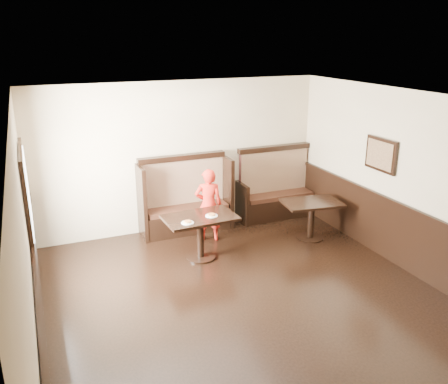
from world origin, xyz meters
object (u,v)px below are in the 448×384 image
booth_neighbor (276,193)px  child (209,205)px  table_main (200,226)px  table_neighbor (312,211)px  booth_main (185,204)px

booth_neighbor → child: (-1.71, -0.61, 0.19)m
table_main → child: bearing=55.6°
booth_neighbor → table_neighbor: 1.29m
booth_main → child: size_ratio=1.30×
table_main → booth_neighbor: bearing=27.9°
booth_main → booth_neighbor: (1.95, -0.00, -0.05)m
booth_main → booth_neighbor: size_ratio=1.06×
booth_neighbor → table_main: 2.45m
booth_neighbor → table_neighbor: size_ratio=1.48×
table_main → child: size_ratio=0.89×
booth_neighbor → table_neighbor: booth_neighbor is taller
booth_neighbor → child: 1.83m
table_neighbor → table_main: bearing=-172.6°
booth_main → table_main: booth_main is taller
booth_main → table_main: bearing=-97.1°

